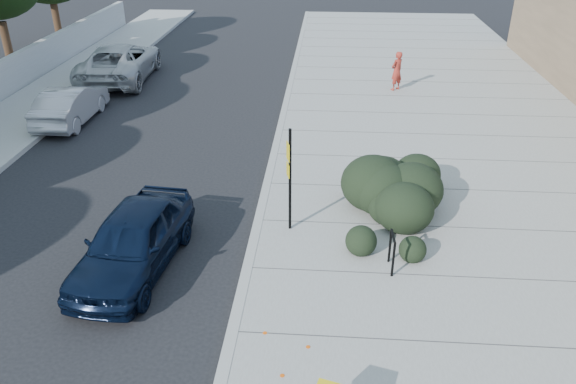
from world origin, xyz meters
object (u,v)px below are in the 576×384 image
wagon_silver (71,104)px  sign_post (289,174)px  sedan_navy (133,241)px  bike_rack (392,249)px  pedestrian (397,71)px  suv_silver (120,62)px

wagon_silver → sign_post: bearing=139.8°
sedan_navy → wagon_silver: size_ratio=1.04×
bike_rack → pedestrian: size_ratio=0.54×
suv_silver → pedestrian: bearing=171.3°
bike_rack → wagon_silver: bearing=138.9°
sign_post → wagon_silver: size_ratio=0.65×
sedan_navy → pedestrian: (6.79, 12.76, 0.24)m
sign_post → sedan_navy: (-3.23, -1.64, -0.90)m
sign_post → pedestrian: bearing=57.8°
sedan_navy → pedestrian: size_ratio=2.60×
sign_post → sedan_navy: sign_post is taller
suv_silver → sedan_navy: bearing=106.7°
bike_rack → suv_silver: 17.30m
suv_silver → pedestrian: size_ratio=3.65×
bike_rack → sedan_navy: (-5.50, -0.16, 0.04)m
sign_post → wagon_silver: bearing=125.5°
sedan_navy → wagon_silver: bearing=126.5°
sign_post → wagon_silver: sign_post is taller
sedan_navy → suv_silver: 14.76m
bike_rack → suv_silver: (-10.55, 13.71, 0.14)m
sign_post → wagon_silver: (-8.28, 6.98, -0.95)m
pedestrian → sedan_navy: bearing=19.9°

